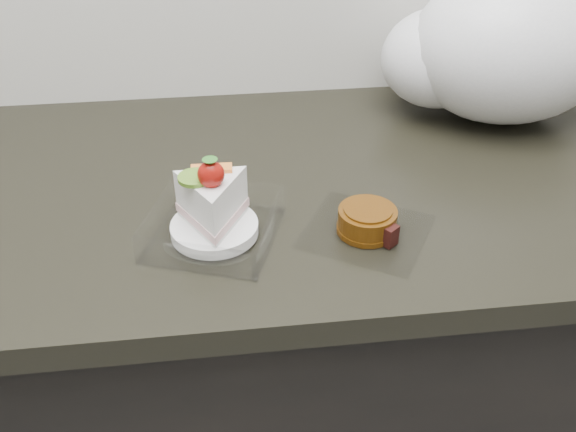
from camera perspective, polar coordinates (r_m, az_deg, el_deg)
The scene contains 4 objects.
counter at distance 1.28m, azimuth -3.27°, elevation -13.92°, with size 2.04×0.64×0.90m.
cake_tray at distance 0.85m, azimuth -6.65°, elevation 0.05°, with size 0.20×0.20×0.13m.
mooncake_wrap at distance 0.87m, azimuth 7.10°, elevation -0.62°, with size 0.21×0.21×0.04m.
plastic_bag at distance 1.18m, azimuth 18.15°, elevation 14.09°, with size 0.41×0.30×0.32m.
Camera 1 is at (-0.03, 0.85, 1.42)m, focal length 40.00 mm.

